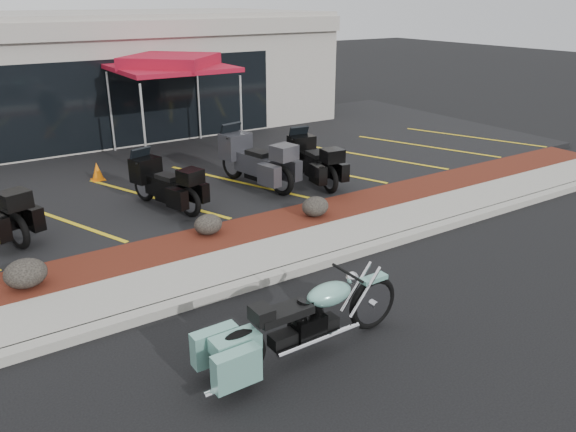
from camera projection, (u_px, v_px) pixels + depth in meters
ground at (286, 309)px, 8.63m from camera, size 90.00×90.00×0.00m
curb at (257, 281)px, 9.30m from camera, size 24.00×0.25×0.15m
sidewalk at (237, 266)px, 9.85m from camera, size 24.00×1.20×0.15m
mulch_bed at (207, 242)px, 10.78m from camera, size 24.00×1.20×0.16m
upper_lot at (119, 174)px, 14.99m from camera, size 26.00×9.60×0.15m
dealership_building at (56, 75)px, 19.18m from camera, size 18.00×8.16×4.00m
boulder_left at (25, 273)px, 8.88m from camera, size 0.66×0.55×0.47m
boulder_mid at (208, 224)px, 10.88m from camera, size 0.56×0.47×0.40m
boulder_right at (315, 206)px, 11.78m from camera, size 0.59×0.50×0.42m
hero_cruiser at (373, 296)px, 7.93m from camera, size 3.07×0.81×1.08m
touring_black_mid at (143, 175)px, 12.53m from camera, size 1.41×2.28×1.24m
touring_grey at (232, 151)px, 14.05m from camera, size 1.41×2.62×1.44m
touring_black_rear at (299, 151)px, 14.39m from camera, size 1.11×2.29×1.28m
traffic_cone at (97, 171)px, 14.13m from camera, size 0.40×0.40×0.46m
popup_canopy at (171, 65)px, 15.65m from camera, size 4.00×4.00×2.83m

